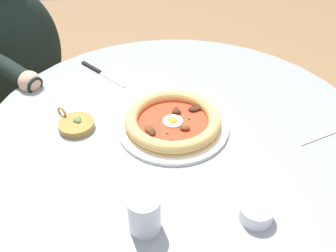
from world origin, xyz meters
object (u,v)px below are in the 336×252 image
Objects in this scene: steak_knife at (97,70)px; diner_person at (28,96)px; pizza_on_plate at (173,122)px; dining_table at (177,166)px; fork_utensil at (326,135)px; water_glass at (144,215)px; ramekin_capers at (256,212)px; olive_pan at (76,124)px; cafe_chair_diner at (6,78)px.

diner_person is (-0.23, -0.33, -0.24)m from steak_knife.
pizza_on_plate reaches higher than steak_knife.
fork_utensil is (0.05, 0.39, 0.14)m from dining_table.
ramekin_capers is (-0.01, 0.23, -0.02)m from water_glass.
water_glass is 0.39m from olive_pan.
steak_knife is at bearing -144.00° from pizza_on_plate.
olive_pan is at bearing -94.22° from pizza_on_plate.
ramekin_capers is 1.28m from cafe_chair_diner.
pizza_on_plate is at bearing 36.00° from steak_knife.
steak_knife is 0.74m from ramekin_capers.
cafe_chair_diner reaches higher than steak_knife.
cafe_chair_diner is at bearing -134.21° from pizza_on_plate.
steak_knife is at bearing -148.98° from ramekin_capers.
water_glass is 0.52× the size of steak_knife.
olive_pan reaches higher than ramekin_capers.
water_glass reaches higher than pizza_on_plate.
ramekin_capers is at bearing 39.59° from diner_person.
fork_utensil is 0.19× the size of cafe_chair_diner.
fork_utensil is at bearing 134.58° from ramekin_capers.
dining_table is at bearing 60.38° from pizza_on_plate.
pizza_on_plate is 3.51× the size of water_glass.
diner_person reaches higher than water_glass.
cafe_chair_diner is at bearing -134.64° from diner_person.
water_glass is at bearing 28.78° from diner_person.
pizza_on_plate and olive_pan have the same top height.
water_glass is 0.56m from fork_utensil.
olive_pan reaches higher than steak_knife.
diner_person is at bearing 45.36° from cafe_chair_diner.
pizza_on_plate reaches higher than fork_utensil.
ramekin_capers is (0.31, 0.15, -0.00)m from pizza_on_plate.
fork_utensil is 1.16m from diner_person.
dining_table is at bearing 84.48° from olive_pan.
water_glass reaches higher than steak_knife.
fork_utensil is (0.38, 0.64, -0.00)m from steak_knife.
diner_person is at bearing -124.47° from steak_knife.
pizza_on_plate reaches higher than ramekin_capers.
dining_table is at bearing 162.82° from water_glass.
diner_person is at bearing -150.54° from olive_pan.
pizza_on_plate is (-0.01, -0.01, 0.16)m from dining_table.
cafe_chair_diner is at bearing -147.39° from olive_pan.
fork_utensil is at bearing 82.21° from dining_table.
dining_table is at bearing 46.02° from cafe_chair_diner.
water_glass is 1.21× the size of ramekin_capers.
steak_knife is at bearing -120.62° from fork_utensil.
fork_utensil is at bearing 59.38° from steak_knife.
cafe_chair_diner is at bearing -149.06° from water_glass.
pizza_on_plate is 0.82m from diner_person.
cafe_chair_diner reaches higher than ramekin_capers.
olive_pan is (-0.33, -0.41, -0.01)m from ramekin_capers.
cafe_chair_diner is (-0.65, -0.68, -0.07)m from dining_table.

